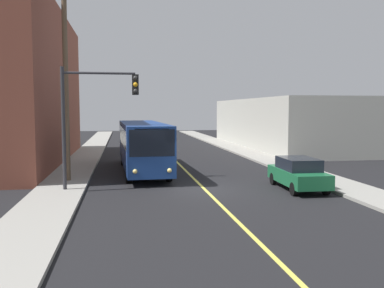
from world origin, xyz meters
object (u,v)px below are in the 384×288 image
Objects in this scene: city_bus at (142,144)px; utility_pole_near at (65,66)px; traffic_signal_left_corner at (95,105)px; fire_hydrant at (293,163)px; parked_car_green at (298,173)px.

city_bus is 1.07× the size of utility_pole_near.
fire_hydrant is at bearing 20.92° from traffic_signal_left_corner.
parked_car_green is 0.74× the size of traffic_signal_left_corner.
utility_pole_near is at bearing -171.94° from fire_hydrant.
city_bus is at bearing 40.73° from utility_pole_near.
parked_car_green is at bearing -18.00° from utility_pole_near.
utility_pole_near is 15.28m from fire_hydrant.
traffic_signal_left_corner is (-2.56, -6.39, 2.49)m from city_bus.
parked_car_green reaches higher than fire_hydrant.
city_bus is at bearing 135.08° from parked_car_green.
utility_pole_near reaches higher than fire_hydrant.
fire_hydrant is (13.98, 1.98, -5.83)m from utility_pole_near.
utility_pole_near is at bearing 122.41° from traffic_signal_left_corner.
utility_pole_near is (-4.28, -3.69, 4.60)m from city_bus.
traffic_signal_left_corner is at bearing -111.85° from city_bus.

